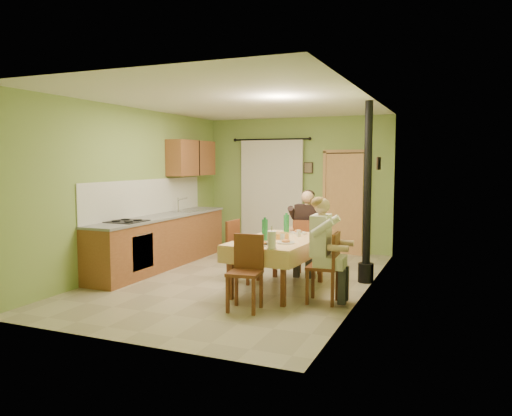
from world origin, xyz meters
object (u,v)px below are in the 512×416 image
at_px(chair_near, 245,288).
at_px(chair_left, 242,263).
at_px(man_far, 307,223).
at_px(chair_far, 307,259).
at_px(stove_flue, 367,217).
at_px(dining_table, 279,265).
at_px(man_right, 323,237).
at_px(chair_right, 324,281).

relative_size(chair_near, chair_left, 0.99).
height_order(chair_near, man_far, man_far).
bearing_deg(chair_left, chair_near, 29.73).
xyz_separation_m(chair_far, stove_flue, (0.98, -0.06, 0.74)).
distance_m(dining_table, chair_left, 0.77).
bearing_deg(chair_far, stove_flue, -6.29).
bearing_deg(chair_near, man_right, -145.00).
xyz_separation_m(chair_far, chair_left, (-0.82, -0.76, 0.00)).
xyz_separation_m(chair_right, man_far, (-0.66, 1.43, 0.59)).
bearing_deg(man_right, chair_near, 127.69).
bearing_deg(chair_right, man_right, 90.00).
relative_size(chair_far, chair_left, 0.98).
bearing_deg(chair_right, stove_flue, -16.35).
bearing_deg(chair_far, dining_table, -98.88).
height_order(chair_left, man_far, man_far).
height_order(chair_far, stove_flue, stove_flue).
xyz_separation_m(chair_far, man_right, (0.65, -1.42, 0.59)).
distance_m(chair_left, man_far, 1.27).
height_order(chair_near, stove_flue, stove_flue).
bearing_deg(chair_right, man_far, 21.65).
bearing_deg(dining_table, man_right, -22.66).
bearing_deg(man_far, chair_left, -139.45).
xyz_separation_m(chair_near, stove_flue, (1.15, 2.07, 0.74)).
relative_size(chair_right, stove_flue, 0.34).
distance_m(man_far, stove_flue, 0.99).
bearing_deg(man_far, man_right, -68.39).
height_order(dining_table, stove_flue, stove_flue).
bearing_deg(chair_left, chair_far, 137.13).
distance_m(chair_near, chair_left, 1.51).
distance_m(chair_left, man_right, 1.71).
xyz_separation_m(chair_near, chair_left, (-0.65, 1.37, 0.00)).
bearing_deg(chair_near, chair_left, -70.44).
xyz_separation_m(dining_table, man_right, (0.76, -0.38, 0.50)).
bearing_deg(dining_table, chair_near, -89.36).
height_order(chair_near, chair_right, chair_near).
height_order(man_right, stove_flue, stove_flue).
xyz_separation_m(dining_table, man_far, (0.11, 1.05, 0.50)).
bearing_deg(dining_table, chair_left, 162.22).
distance_m(chair_near, stove_flue, 2.48).
height_order(chair_right, man_right, man_right).
relative_size(man_far, man_right, 1.00).
height_order(chair_right, chair_left, chair_left).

